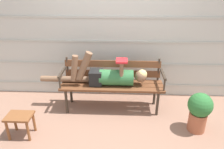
{
  "coord_description": "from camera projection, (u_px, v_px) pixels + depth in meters",
  "views": [
    {
      "loc": [
        0.14,
        -2.96,
        2.03
      ],
      "look_at": [
        0.0,
        0.12,
        0.63
      ],
      "focal_mm": 33.9,
      "sensor_mm": 36.0,
      "label": 1
    }
  ],
  "objects": [
    {
      "name": "ground_plane",
      "position": [
        112.0,
        112.0,
        3.53
      ],
      "size": [
        12.0,
        12.0,
        0.0
      ],
      "primitive_type": "plane",
      "color": "#936B56"
    },
    {
      "name": "house_siding",
      "position": [
        113.0,
        29.0,
        3.62
      ],
      "size": [
        4.78,
        0.08,
        2.49
      ],
      "color": "beige",
      "rests_on": "ground"
    },
    {
      "name": "park_bench",
      "position": [
        112.0,
        81.0,
        3.5
      ],
      "size": [
        1.67,
        0.44,
        0.84
      ],
      "color": "brown",
      "rests_on": "ground"
    },
    {
      "name": "reclining_person",
      "position": [
        107.0,
        76.0,
        3.39
      ],
      "size": [
        1.75,
        0.26,
        0.58
      ],
      "color": "#33703D"
    },
    {
      "name": "footstool",
      "position": [
        20.0,
        120.0,
        2.91
      ],
      "size": [
        0.35,
        0.26,
        0.34
      ],
      "color": "brown",
      "rests_on": "ground"
    },
    {
      "name": "potted_plant",
      "position": [
        199.0,
        110.0,
        2.98
      ],
      "size": [
        0.34,
        0.34,
        0.6
      ],
      "color": "#AD5B3D",
      "rests_on": "ground"
    }
  ]
}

